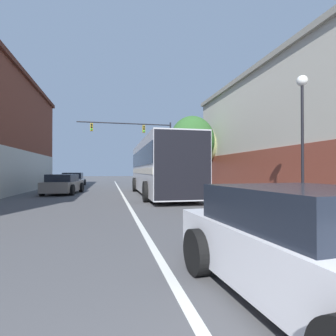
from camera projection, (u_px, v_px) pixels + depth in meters
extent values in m
cube|color=silver|center=(123.00, 195.00, 15.92)|extent=(0.14, 43.93, 0.01)
cube|color=#B7B2A3|center=(6.00, 172.00, 14.85)|extent=(0.24, 23.95, 2.89)
cube|color=#B7B2A3|center=(333.00, 132.00, 15.61)|extent=(9.46, 18.67, 7.63)
cube|color=brown|center=(263.00, 174.00, 14.55)|extent=(0.24, 18.30, 2.67)
cube|color=gray|center=(333.00, 71.00, 15.66)|extent=(9.84, 18.86, 0.30)
cube|color=#B7B7BC|center=(160.00, 167.00, 16.01)|extent=(2.64, 10.84, 3.01)
cube|color=black|center=(160.00, 158.00, 16.02)|extent=(2.69, 10.62, 0.96)
cube|color=beige|center=(160.00, 171.00, 16.01)|extent=(2.68, 10.73, 0.30)
cube|color=black|center=(183.00, 165.00, 10.75)|extent=(2.42, 0.10, 2.89)
cylinder|color=black|center=(135.00, 185.00, 19.01)|extent=(0.32, 1.00, 1.00)
cylinder|color=black|center=(169.00, 184.00, 19.53)|extent=(0.32, 1.00, 1.00)
cylinder|color=black|center=(146.00, 192.00, 12.46)|extent=(0.32, 1.00, 1.00)
cylinder|color=black|center=(197.00, 191.00, 12.98)|extent=(0.32, 1.00, 1.00)
cube|color=silver|center=(322.00, 260.00, 2.86)|extent=(2.10, 3.93, 0.65)
cube|color=black|center=(305.00, 207.00, 3.09)|extent=(1.83, 2.09, 0.46)
cylinder|color=black|center=(198.00, 252.00, 3.73)|extent=(0.26, 0.66, 0.65)
cylinder|color=black|center=(308.00, 241.00, 4.27)|extent=(0.26, 0.66, 0.65)
cube|color=slate|center=(63.00, 186.00, 17.03)|extent=(2.14, 4.23, 0.63)
cube|color=black|center=(62.00, 178.00, 16.83)|extent=(1.78, 2.28, 0.46)
cylinder|color=black|center=(56.00, 188.00, 18.19)|extent=(0.30, 0.69, 0.67)
cylinder|color=black|center=(81.00, 187.00, 18.37)|extent=(0.30, 0.69, 0.67)
cylinder|color=black|center=(42.00, 190.00, 15.69)|extent=(0.30, 0.69, 0.67)
cylinder|color=black|center=(72.00, 190.00, 15.86)|extent=(0.30, 0.69, 0.67)
cube|color=silver|center=(73.00, 181.00, 26.08)|extent=(1.88, 4.16, 0.56)
cube|color=black|center=(73.00, 176.00, 25.88)|extent=(1.73, 2.17, 0.60)
cylinder|color=black|center=(65.00, 182.00, 27.12)|extent=(0.22, 0.61, 0.61)
cylinder|color=black|center=(85.00, 182.00, 27.55)|extent=(0.22, 0.61, 0.61)
cylinder|color=black|center=(61.00, 184.00, 24.60)|extent=(0.22, 0.61, 0.61)
cylinder|color=black|center=(82.00, 183.00, 25.03)|extent=(0.22, 0.61, 0.61)
cylinder|color=black|center=(170.00, 154.00, 28.91)|extent=(0.18, 0.18, 6.86)
cylinder|color=black|center=(125.00, 123.00, 27.86)|extent=(9.88, 0.12, 0.12)
cube|color=#9E8419|center=(144.00, 129.00, 28.29)|extent=(0.28, 0.24, 0.80)
sphere|color=black|center=(144.00, 126.00, 28.14)|extent=(0.18, 0.18, 0.18)
sphere|color=black|center=(144.00, 129.00, 28.14)|extent=(0.18, 0.18, 0.18)
sphere|color=green|center=(144.00, 131.00, 28.14)|extent=(0.18, 0.18, 0.18)
cube|color=#9E8419|center=(92.00, 127.00, 27.09)|extent=(0.28, 0.24, 0.80)
sphere|color=black|center=(91.00, 125.00, 26.95)|extent=(0.18, 0.18, 0.18)
sphere|color=black|center=(91.00, 127.00, 26.94)|extent=(0.18, 0.18, 0.18)
sphere|color=green|center=(91.00, 129.00, 26.94)|extent=(0.18, 0.18, 0.18)
cone|color=black|center=(303.00, 210.00, 9.29)|extent=(0.26, 0.26, 0.20)
cylinder|color=black|center=(303.00, 148.00, 9.32)|extent=(0.10, 0.10, 4.58)
sphere|color=white|center=(302.00, 81.00, 9.35)|extent=(0.38, 0.38, 0.38)
cylinder|color=#3D2D1E|center=(192.00, 175.00, 20.75)|extent=(0.21, 0.21, 2.38)
ellipsoid|color=#2D5B28|center=(192.00, 141.00, 20.78)|extent=(3.56, 3.20, 3.92)
cylinder|color=brown|center=(203.00, 174.00, 21.43)|extent=(0.26, 0.26, 2.46)
ellipsoid|color=#99A366|center=(203.00, 146.00, 21.46)|extent=(2.45, 2.20, 2.69)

